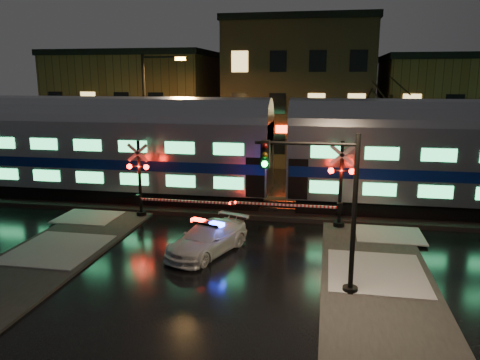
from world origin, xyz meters
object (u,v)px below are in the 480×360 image
crossing_signal_right (333,193)px  traffic_light (328,211)px  crossing_signal_left (146,187)px  streetlight (149,112)px  police_car (208,239)px

crossing_signal_right → traffic_light: size_ratio=1.10×
crossing_signal_left → streetlight: (-2.28, 6.69, 3.31)m
crossing_signal_left → police_car: bearing=-44.2°
crossing_signal_right → crossing_signal_left: size_ratio=1.06×
crossing_signal_right → traffic_light: bearing=-92.2°
crossing_signal_left → traffic_light: (9.20, -7.11, 1.24)m
crossing_signal_left → streetlight: streetlight is taller
police_car → traffic_light: 6.07m
crossing_signal_left → traffic_light: bearing=-37.7°
crossing_signal_left → streetlight: 7.81m
traffic_light → streetlight: 18.08m
crossing_signal_left → streetlight: size_ratio=0.66×
crossing_signal_right → crossing_signal_left: 9.47m
police_car → crossing_signal_left: bearing=156.6°
crossing_signal_left → traffic_light: 11.69m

